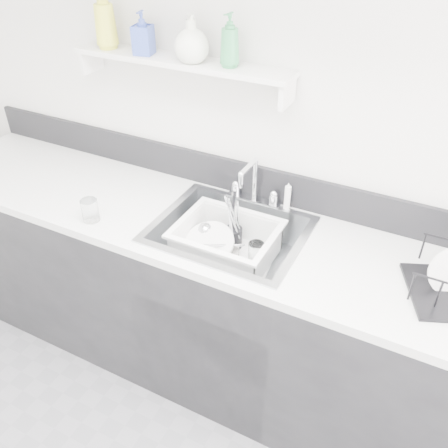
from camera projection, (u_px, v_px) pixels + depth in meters
The scene contains 18 objects.
room_shell at pixel (59, 133), 0.99m from camera, with size 3.50×3.00×2.60m.
counter_run at pixel (229, 307), 2.28m from camera, with size 3.20×0.62×0.92m.
backsplash at pixel (258, 182), 2.18m from camera, with size 3.20×0.02×0.16m, color black.
sink at pixel (229, 246), 2.06m from camera, with size 0.64×0.52×0.20m, color silver, non-canonical shape.
faucet at pixel (254, 191), 2.16m from camera, with size 0.26×0.18×0.23m.
side_sprayer at pixel (288, 196), 2.10m from camera, with size 0.03×0.03×0.14m, color white.
wall_shelf at pixel (180, 63), 1.97m from camera, with size 1.00×0.16×0.12m.
wash_tub at pixel (226, 243), 2.07m from camera, with size 0.43×0.35×0.17m, color white, non-canonical shape.
plate_stack at pixel (210, 249), 2.10m from camera, with size 0.28×0.27×0.11m.
utensil_cup at pixel (233, 236), 2.14m from camera, with size 0.08×0.08×0.26m.
ladle at pixel (210, 245), 2.10m from camera, with size 0.31×0.11×0.09m, color silver, non-canonical shape.
tumbler_in_tub at pixel (256, 253), 2.05m from camera, with size 0.07×0.07×0.10m, color white.
tumbler_counter at pixel (90, 210), 2.04m from camera, with size 0.07×0.07×0.10m, color white.
bowl_small at pixel (239, 267), 2.02m from camera, with size 0.10×0.10×0.03m, color white.
soap_bottle_a at pixel (105, 18), 2.01m from camera, with size 0.10×0.10×0.25m, color yellow.
soap_bottle_b at pixel (143, 33), 1.96m from camera, with size 0.08×0.08×0.17m, color #3449A5.
soap_bottle_c at pixel (191, 39), 1.86m from camera, with size 0.14×0.14×0.18m, color silver.
soap_bottle_d at pixel (230, 40), 1.81m from camera, with size 0.08×0.08×0.20m, color #30864B.
Camera 1 is at (0.72, -0.27, 2.10)m, focal length 38.00 mm.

